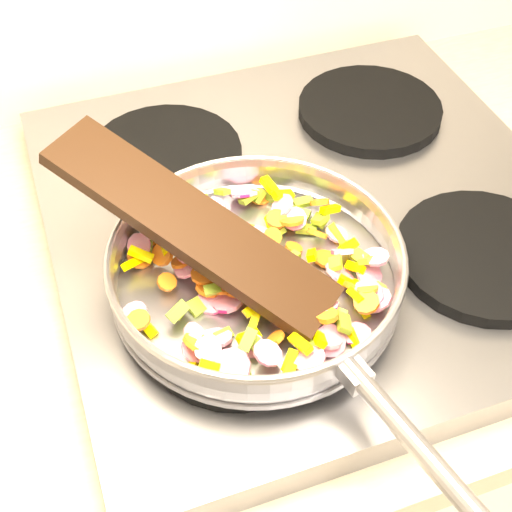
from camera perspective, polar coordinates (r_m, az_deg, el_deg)
name	(u,v)px	position (r m, az deg, el deg)	size (l,w,h in m)	color
cooktop	(312,219)	(0.85, 4.50, 3.00)	(0.60, 0.60, 0.04)	#939399
grate_fl	(238,325)	(0.71, -1.49, -5.53)	(0.19, 0.19, 0.02)	black
grate_fr	(484,255)	(0.80, 17.76, 0.08)	(0.19, 0.19, 0.02)	black
grate_bl	(165,155)	(0.90, -7.27, 8.04)	(0.19, 0.19, 0.02)	black
grate_br	(370,110)	(0.98, 9.09, 11.49)	(0.19, 0.19, 0.02)	black
saute_pan	(258,269)	(0.71, 0.12, -1.01)	(0.33, 0.49, 0.05)	#9E9EA5
vegetable_heap	(256,271)	(0.71, 0.01, -1.21)	(0.28, 0.27, 0.05)	#FADD00
wooden_spatula	(191,225)	(0.69, -5.20, 2.48)	(0.31, 0.07, 0.01)	black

